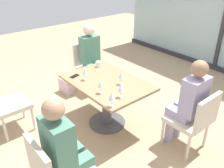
# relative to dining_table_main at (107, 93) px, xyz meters

# --- Properties ---
(ground_plane) EXTENTS (12.00, 12.00, 0.00)m
(ground_plane) POSITION_rel_dining_table_main_xyz_m (0.00, 0.00, -0.54)
(ground_plane) COLOR tan
(dining_table_main) EXTENTS (1.25, 0.85, 0.73)m
(dining_table_main) POSITION_rel_dining_table_main_xyz_m (0.00, 0.00, 0.00)
(dining_table_main) COLOR #997551
(dining_table_main) RESTS_ON ground_plane
(chair_far_left) EXTENTS (0.50, 0.46, 0.87)m
(chair_far_left) POSITION_rel_dining_table_main_xyz_m (-1.14, 0.48, -0.04)
(chair_far_left) COLOR beige
(chair_far_left) RESTS_ON ground_plane
(chair_far_right) EXTENTS (0.50, 0.46, 0.87)m
(chair_far_right) POSITION_rel_dining_table_main_xyz_m (1.14, 0.48, -0.04)
(chair_far_right) COLOR beige
(chair_far_right) RESTS_ON ground_plane
(chair_front_left) EXTENTS (0.46, 0.50, 0.87)m
(chair_front_left) POSITION_rel_dining_table_main_xyz_m (-0.76, -1.23, -0.04)
(chair_front_left) COLOR beige
(chair_front_left) RESTS_ON ground_plane
(person_far_left) EXTENTS (0.39, 0.34, 1.26)m
(person_far_left) POSITION_rel_dining_table_main_xyz_m (-1.03, 0.48, 0.16)
(person_far_left) COLOR #4C7F6B
(person_far_left) RESTS_ON ground_plane
(person_front_right) EXTENTS (0.34, 0.39, 1.26)m
(person_front_right) POSITION_rel_dining_table_main_xyz_m (0.76, -1.12, 0.16)
(person_front_right) COLOR #4C7F6B
(person_front_right) RESTS_ON ground_plane
(person_far_right) EXTENTS (0.39, 0.34, 1.26)m
(person_far_right) POSITION_rel_dining_table_main_xyz_m (1.03, 0.48, 0.16)
(person_far_right) COLOR #9E93B7
(person_far_right) RESTS_ON ground_plane
(wine_glass_0) EXTENTS (0.07, 0.07, 0.18)m
(wine_glass_0) POSITION_rel_dining_table_main_xyz_m (0.54, -0.36, 0.32)
(wine_glass_0) COLOR silver
(wine_glass_0) RESTS_ON dining_table_main
(wine_glass_1) EXTENTS (0.07, 0.07, 0.18)m
(wine_glass_1) POSITION_rel_dining_table_main_xyz_m (0.45, -0.14, 0.32)
(wine_glass_1) COLOR silver
(wine_glass_1) RESTS_ON dining_table_main
(wine_glass_2) EXTENTS (0.07, 0.07, 0.18)m
(wine_glass_2) POSITION_rel_dining_table_main_xyz_m (0.21, -0.27, 0.32)
(wine_glass_2) COLOR silver
(wine_glass_2) RESTS_ON dining_table_main
(wine_glass_3) EXTENTS (0.07, 0.07, 0.18)m
(wine_glass_3) POSITION_rel_dining_table_main_xyz_m (-0.23, -0.21, 0.32)
(wine_glass_3) COLOR silver
(wine_glass_3) RESTS_ON dining_table_main
(wine_glass_4) EXTENTS (0.07, 0.07, 0.18)m
(wine_glass_4) POSITION_rel_dining_table_main_xyz_m (0.20, 0.10, 0.32)
(wine_glass_4) COLOR silver
(wine_glass_4) RESTS_ON dining_table_main
(coffee_cup) EXTENTS (0.08, 0.08, 0.09)m
(coffee_cup) POSITION_rel_dining_table_main_xyz_m (-0.48, 0.22, 0.24)
(coffee_cup) COLOR white
(coffee_cup) RESTS_ON dining_table_main
(cell_phone_on_table) EXTENTS (0.10, 0.16, 0.01)m
(cell_phone_on_table) POSITION_rel_dining_table_main_xyz_m (-0.42, -0.26, 0.19)
(cell_phone_on_table) COLOR black
(cell_phone_on_table) RESTS_ON dining_table_main
(handbag_0) EXTENTS (0.32, 0.19, 0.28)m
(handbag_0) POSITION_rel_dining_table_main_xyz_m (-1.24, 0.02, -0.40)
(handbag_0) COLOR beige
(handbag_0) RESTS_ON ground_plane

